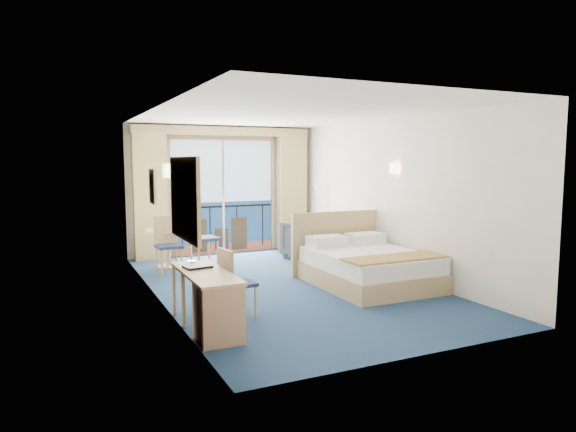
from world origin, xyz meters
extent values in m
plane|color=navy|center=(0.00, 0.00, 0.00)|extent=(6.50, 6.50, 0.00)
cube|color=beige|center=(0.00, 3.26, 1.35)|extent=(4.00, 0.02, 2.70)
cube|color=beige|center=(0.00, -3.26, 1.35)|extent=(4.00, 0.02, 2.70)
cube|color=beige|center=(-2.01, 0.00, 1.35)|extent=(0.02, 6.50, 2.70)
cube|color=beige|center=(2.01, 0.00, 1.35)|extent=(0.02, 6.50, 2.70)
cube|color=white|center=(0.00, 0.00, 2.71)|extent=(4.00, 6.50, 0.02)
cube|color=navy|center=(0.00, 3.22, 0.56)|extent=(2.20, 0.02, 1.08)
cube|color=#A6BFDA|center=(0.00, 3.22, 1.76)|extent=(2.20, 0.02, 1.32)
cube|color=brown|center=(0.00, 3.22, 0.10)|extent=(2.20, 0.02, 0.20)
cube|color=black|center=(0.00, 3.22, 1.00)|extent=(2.20, 0.02, 0.04)
cube|color=tan|center=(0.00, 3.21, 2.46)|extent=(2.36, 0.03, 0.12)
cube|color=tan|center=(-1.15, 3.21, 1.20)|extent=(0.06, 0.03, 2.40)
cube|color=tan|center=(1.15, 3.21, 1.20)|extent=(0.06, 0.03, 2.40)
cube|color=silver|center=(0.00, 3.21, 1.20)|extent=(0.05, 0.02, 2.40)
cube|color=#3A281A|center=(0.35, 3.21, 0.40)|extent=(0.35, 0.02, 0.70)
cube|color=#3A281A|center=(-0.55, 3.21, 0.40)|extent=(0.35, 0.02, 0.70)
cube|color=#3A281A|center=(-0.05, 3.21, 0.30)|extent=(0.30, 0.02, 0.45)
cube|color=black|center=(-0.90, 3.22, 0.55)|extent=(0.02, 0.01, 0.90)
cube|color=black|center=(-0.30, 3.22, 0.55)|extent=(0.03, 0.01, 0.90)
cube|color=black|center=(0.30, 3.22, 0.55)|extent=(0.03, 0.01, 0.90)
cube|color=black|center=(0.90, 3.22, 0.55)|extent=(0.02, 0.01, 0.90)
cube|color=tan|center=(-1.55, 3.07, 1.28)|extent=(0.65, 0.22, 2.55)
cube|color=tan|center=(1.55, 3.07, 1.28)|extent=(0.65, 0.22, 2.55)
cube|color=tan|center=(0.00, 3.10, 2.58)|extent=(3.80, 0.25, 0.18)
cube|color=tan|center=(-1.98, -1.50, 1.55)|extent=(0.04, 1.25, 0.95)
cube|color=silver|center=(-1.95, -1.50, 1.55)|extent=(0.01, 1.12, 0.82)
cube|color=tan|center=(-1.98, 0.45, 1.60)|extent=(0.03, 0.42, 0.52)
cube|color=gray|center=(-1.96, 0.45, 1.60)|extent=(0.01, 0.34, 0.44)
cylinder|color=#FFE2B2|center=(-1.94, -0.60, 1.85)|extent=(0.18, 0.18, 0.18)
cylinder|color=#FFE2B2|center=(1.94, -0.15, 1.85)|extent=(0.18, 0.18, 0.18)
cube|color=tan|center=(1.19, -0.57, 0.15)|extent=(1.59, 1.99, 0.30)
cube|color=white|center=(1.19, -0.57, 0.42)|extent=(1.53, 1.93, 0.25)
cube|color=#B98848|center=(1.19, -1.22, 0.56)|extent=(1.57, 0.55, 0.03)
cube|color=white|center=(0.81, 0.14, 0.64)|extent=(0.62, 0.40, 0.18)
cube|color=white|center=(1.56, 0.14, 0.64)|extent=(0.62, 0.40, 0.18)
cube|color=tan|center=(1.19, 0.47, 0.55)|extent=(1.74, 0.06, 1.09)
cube|color=#A87F59|center=(1.76, 0.77, 0.29)|extent=(0.45, 0.43, 0.59)
cube|color=silver|center=(1.80, 0.74, 0.63)|extent=(0.21, 0.17, 0.08)
imported|color=#3F444D|center=(1.37, 2.10, 0.39)|extent=(1.18, 1.18, 0.77)
cylinder|color=silver|center=(1.82, 2.33, 0.01)|extent=(0.20, 0.20, 0.03)
cylinder|color=silver|center=(1.82, 2.33, 0.69)|extent=(0.02, 0.02, 1.37)
cone|color=beige|center=(1.82, 2.33, 1.37)|extent=(0.18, 0.18, 0.16)
cube|color=tan|center=(-1.74, -1.49, 0.67)|extent=(0.50, 1.46, 0.04)
cube|color=#A87F59|center=(-1.74, -1.99, 0.32)|extent=(0.48, 0.44, 0.65)
cylinder|color=tan|center=(-1.96, -1.30, 0.32)|extent=(0.05, 0.05, 0.65)
cylinder|color=tan|center=(-1.51, -1.30, 0.32)|extent=(0.05, 0.05, 0.65)
cylinder|color=tan|center=(-1.96, -0.80, 0.32)|extent=(0.05, 0.05, 0.65)
cylinder|color=tan|center=(-1.51, -0.80, 0.32)|extent=(0.05, 0.05, 0.65)
cube|color=#20274C|center=(-1.23, -1.21, 0.42)|extent=(0.42, 0.42, 0.04)
cube|color=tan|center=(-1.41, -1.23, 0.66)|extent=(0.08, 0.38, 0.45)
cylinder|color=tan|center=(-1.06, -1.34, 0.20)|extent=(0.03, 0.03, 0.40)
cylinder|color=tan|center=(-1.10, -1.03, 0.20)|extent=(0.03, 0.03, 0.40)
cylinder|color=tan|center=(-1.36, -1.38, 0.20)|extent=(0.03, 0.03, 0.40)
cylinder|color=tan|center=(-1.40, -1.07, 0.20)|extent=(0.03, 0.03, 0.40)
cube|color=black|center=(-1.77, -1.25, 0.70)|extent=(0.34, 0.28, 0.03)
cylinder|color=silver|center=(-1.77, -0.97, 0.71)|extent=(0.12, 0.12, 0.02)
cylinder|color=silver|center=(-1.77, -0.97, 0.90)|extent=(0.02, 0.02, 0.38)
cone|color=beige|center=(-1.77, -0.97, 1.09)|extent=(0.11, 0.11, 0.10)
cylinder|color=tan|center=(-1.40, 2.20, 0.69)|extent=(0.79, 0.79, 0.04)
cylinder|color=tan|center=(-1.40, 2.20, 0.35)|extent=(0.08, 0.08, 0.69)
cylinder|color=tan|center=(-1.40, 2.20, 0.01)|extent=(0.44, 0.44, 0.03)
cube|color=#20274C|center=(-0.77, 2.01, 0.53)|extent=(0.53, 0.53, 0.06)
cube|color=tan|center=(-1.00, 1.98, 0.82)|extent=(0.11, 0.47, 0.56)
cylinder|color=tan|center=(-0.56, 1.85, 0.25)|extent=(0.04, 0.04, 0.50)
cylinder|color=tan|center=(-0.61, 2.23, 0.25)|extent=(0.04, 0.04, 0.50)
cylinder|color=tan|center=(-0.94, 1.79, 0.25)|extent=(0.04, 0.04, 0.50)
cylinder|color=tan|center=(-0.99, 2.17, 0.25)|extent=(0.04, 0.04, 0.50)
cube|color=#20274C|center=(-1.50, 1.66, 0.48)|extent=(0.46, 0.46, 0.05)
cube|color=tan|center=(-1.52, 1.87, 0.75)|extent=(0.43, 0.07, 0.51)
cylinder|color=tan|center=(-1.67, 1.48, 0.23)|extent=(0.04, 0.04, 0.46)
cylinder|color=tan|center=(-1.32, 1.50, 0.23)|extent=(0.04, 0.04, 0.46)
cylinder|color=tan|center=(-1.69, 1.83, 0.23)|extent=(0.04, 0.04, 0.46)
cylinder|color=tan|center=(-1.34, 1.85, 0.23)|extent=(0.04, 0.04, 0.46)
camera|label=1|loc=(-3.36, -7.25, 1.99)|focal=32.00mm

